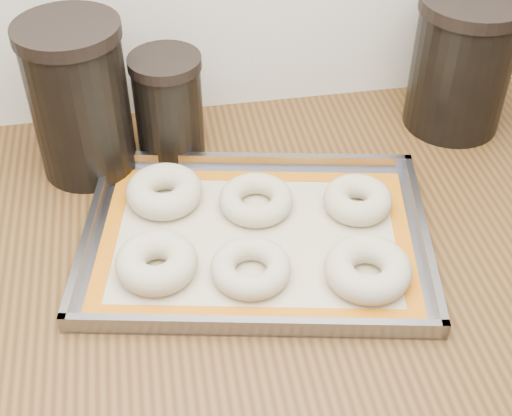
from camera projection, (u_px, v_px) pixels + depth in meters
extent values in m
cube|color=#61695C|center=(302.00, 414.00, 1.30)|extent=(3.00, 0.65, 0.86)
cube|color=brown|center=(315.00, 235.00, 1.01)|extent=(3.06, 0.68, 0.04)
cube|color=gray|center=(256.00, 240.00, 0.97)|extent=(0.52, 0.41, 0.00)
cube|color=gray|center=(258.00, 161.00, 1.08)|extent=(0.45, 0.10, 0.02)
cube|color=gray|center=(253.00, 326.00, 0.84)|extent=(0.45, 0.10, 0.02)
cube|color=gray|center=(90.00, 231.00, 0.96)|extent=(0.07, 0.33, 0.02)
cube|color=gray|center=(423.00, 236.00, 0.96)|extent=(0.07, 0.33, 0.02)
cube|color=#C6B793|center=(256.00, 239.00, 0.97)|extent=(0.47, 0.37, 0.00)
cube|color=#C2640C|center=(258.00, 176.00, 1.07)|extent=(0.42, 0.10, 0.00)
cube|color=#C2640C|center=(254.00, 314.00, 0.86)|extent=(0.42, 0.10, 0.00)
cube|color=#C2640C|center=(110.00, 236.00, 0.97)|extent=(0.07, 0.25, 0.00)
cube|color=#C2640C|center=(403.00, 240.00, 0.96)|extent=(0.07, 0.25, 0.00)
torus|color=beige|center=(156.00, 262.00, 0.91)|extent=(0.14, 0.14, 0.04)
torus|color=beige|center=(251.00, 268.00, 0.90)|extent=(0.14, 0.14, 0.03)
torus|color=beige|center=(368.00, 269.00, 0.90)|extent=(0.12, 0.12, 0.04)
torus|color=beige|center=(164.00, 191.00, 1.01)|extent=(0.14, 0.14, 0.04)
torus|color=beige|center=(256.00, 200.00, 1.00)|extent=(0.14, 0.14, 0.03)
torus|color=beige|center=(358.00, 200.00, 1.00)|extent=(0.12, 0.12, 0.04)
cylinder|color=black|center=(80.00, 106.00, 1.03)|extent=(0.14, 0.14, 0.22)
cylinder|color=black|center=(66.00, 31.00, 0.95)|extent=(0.15, 0.15, 0.02)
cylinder|color=black|center=(169.00, 111.00, 1.08)|extent=(0.10, 0.10, 0.15)
cylinder|color=black|center=(164.00, 63.00, 1.02)|extent=(0.11, 0.11, 0.02)
cylinder|color=black|center=(460.00, 69.00, 1.12)|extent=(0.15, 0.15, 0.20)
cylinder|color=black|center=(474.00, 4.00, 1.05)|extent=(0.16, 0.16, 0.02)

